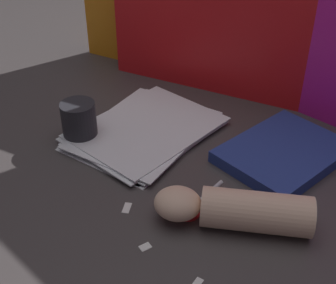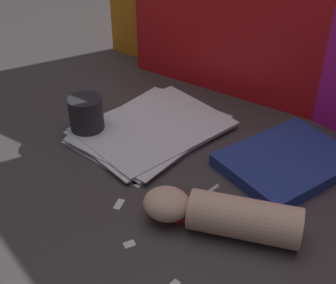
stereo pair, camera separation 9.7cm
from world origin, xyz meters
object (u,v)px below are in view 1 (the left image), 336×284
(paper_stack, at_px, (145,130))
(hand_forearm, at_px, (236,209))
(book_closed, at_px, (284,153))
(scissors, at_px, (193,204))
(mug, at_px, (79,122))

(paper_stack, relative_size, hand_forearm, 1.25)
(paper_stack, distance_m, book_closed, 0.32)
(book_closed, bearing_deg, hand_forearm, -85.25)
(scissors, relative_size, hand_forearm, 0.52)
(mug, bearing_deg, scissors, -5.04)
(book_closed, bearing_deg, mug, -151.57)
(mug, bearing_deg, paper_stack, 47.60)
(book_closed, height_order, mug, mug)
(book_closed, bearing_deg, scissors, -105.39)
(paper_stack, relative_size, book_closed, 1.19)
(scissors, height_order, mug, mug)
(book_closed, xyz_separation_m, hand_forearm, (0.02, -0.24, 0.02))
(paper_stack, bearing_deg, mug, -132.40)
(paper_stack, height_order, mug, mug)
(paper_stack, xyz_separation_m, book_closed, (0.30, 0.11, 0.00))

